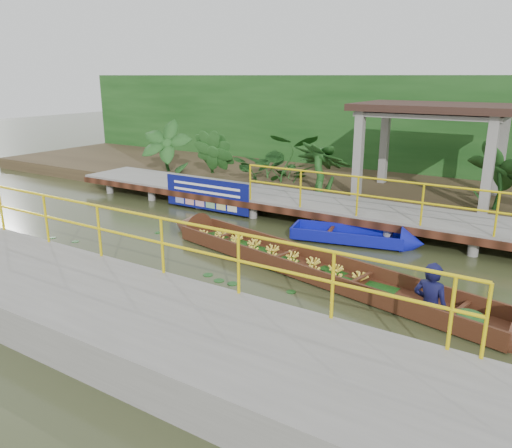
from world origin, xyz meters
The scene contains 10 objects.
ground centered at (0.00, 0.00, 0.00)m, with size 80.00×80.00×0.00m, color #31371B.
land_strip centered at (0.00, 7.50, 0.23)m, with size 30.00×8.00×0.45m, color #34281A.
far_dock centered at (0.02, 3.43, 0.48)m, with size 16.00×2.06×1.66m.
near_dock centered at (1.00, -4.20, 0.30)m, with size 18.00×2.40×1.73m.
pavilion centered at (3.00, 6.30, 2.82)m, with size 4.40×3.00×3.00m.
foliage_backdrop centered at (0.00, 10.00, 2.00)m, with size 30.00×0.80×4.00m, color #153E14.
vendor_boat centered at (2.79, -0.34, 0.24)m, with size 9.62×2.92×2.12m.
moored_blue_boat centered at (2.93, 2.27, 0.14)m, with size 3.30×1.48×0.76m.
blue_banner centered at (-2.53, 2.48, 0.56)m, with size 3.05×0.04×0.95m.
tropical_plants centered at (-0.21, 5.30, 1.27)m, with size 14.31×1.31×1.63m.
Camera 1 is at (6.54, -9.10, 3.99)m, focal length 35.00 mm.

